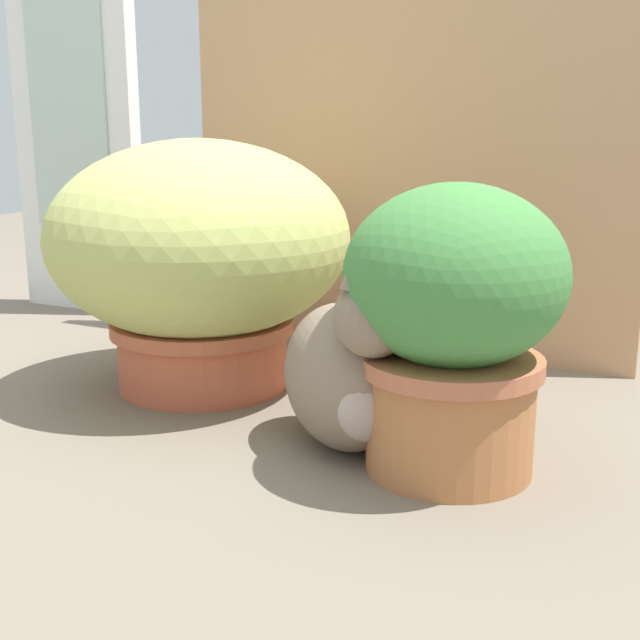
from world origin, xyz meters
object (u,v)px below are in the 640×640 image
Objects in this scene: grass_planter at (200,252)px; mushroom_ornament_red at (154,342)px; mushroom_ornament_pink at (182,351)px; cat at (349,372)px; leafy_planter at (453,318)px.

mushroom_ornament_red is at bearing -130.95° from grass_planter.
mushroom_ornament_red is 0.08m from mushroom_ornament_pink.
cat is at bearing -24.08° from grass_planter.
mushroom_ornament_red is 1.05× the size of mushroom_ornament_pink.
mushroom_ornament_red is at bearing 161.99° from mushroom_ornament_pink.
grass_planter is 1.35× the size of leafy_planter.
mushroom_ornament_red is (-0.59, 0.10, -0.13)m from leafy_planter.
leafy_planter reaches higher than mushroom_ornament_red.
cat reaches higher than mushroom_ornament_red.
leafy_planter is 0.61m from mushroom_ornament_red.
mushroom_ornament_red is (-0.06, -0.07, -0.16)m from grass_planter.
grass_planter is 1.58× the size of cat.
mushroom_ornament_pink is at bearing -18.01° from mushroom_ornament_red.
mushroom_ornament_pink is at bearing 168.38° from cat.
mushroom_ornament_pink is (-0.51, 0.07, -0.13)m from leafy_planter.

